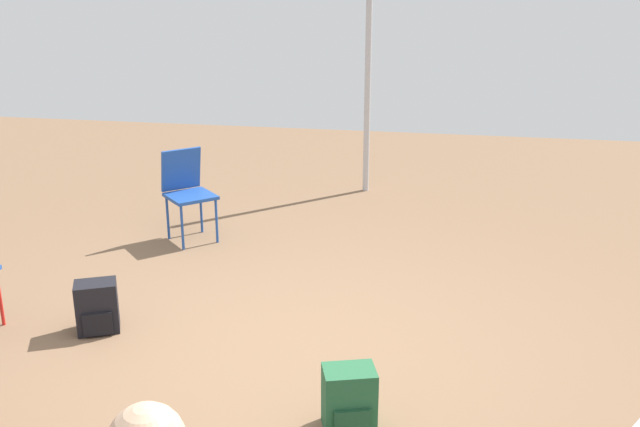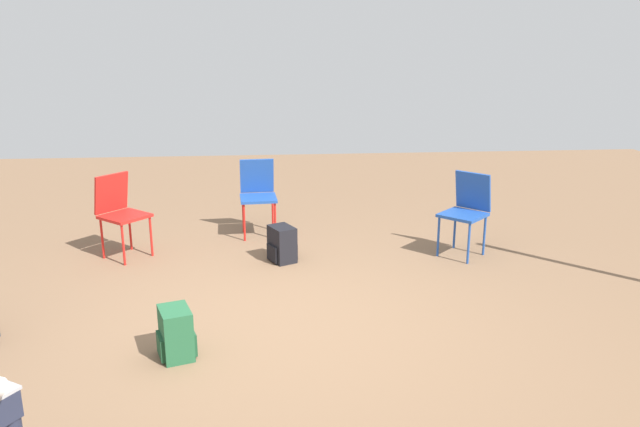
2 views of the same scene
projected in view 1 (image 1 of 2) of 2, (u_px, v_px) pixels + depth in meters
name	position (u px, v px, depth m)	size (l,w,h in m)	color
ground_plane	(295.00, 357.00, 4.63)	(14.66, 14.66, 0.00)	brown
chair_northeast	(187.00, 188.00, 6.60)	(0.58, 0.58, 0.85)	#1E4799
backpack_near_laptop_user	(349.00, 403.00, 3.85)	(0.30, 0.33, 0.36)	#235B38
backpack_by_empty_chair	(97.00, 310.00, 4.93)	(0.31, 0.34, 0.36)	black
tent_pole_far	(368.00, 77.00, 7.89)	(0.07, 0.07, 2.61)	#B2B2B7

